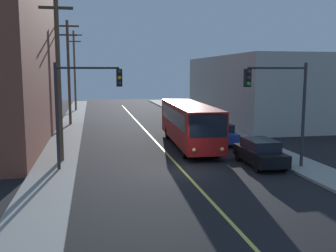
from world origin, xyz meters
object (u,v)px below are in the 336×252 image
(traffic_signal_left_corner, at_px, (85,96))
(fire_hydrant, at_px, (267,145))
(utility_pole_near, at_px, (58,65))
(parked_car_black, at_px, (260,152))
(traffic_signal_right_corner, at_px, (280,96))
(city_bus, at_px, (189,122))
(utility_pole_far, at_px, (75,67))
(utility_pole_mid, at_px, (69,68))
(parked_car_blue, at_px, (220,133))

(traffic_signal_left_corner, xyz_separation_m, fire_hydrant, (12.26, 2.29, -3.72))
(utility_pole_near, height_order, fire_hydrant, utility_pole_near)
(parked_car_black, relative_size, traffic_signal_right_corner, 0.74)
(city_bus, relative_size, fire_hydrant, 14.58)
(parked_car_black, height_order, fire_hydrant, parked_car_black)
(city_bus, bearing_deg, utility_pole_far, 108.11)
(utility_pole_far, bearing_deg, parked_car_black, -71.42)
(utility_pole_near, height_order, utility_pole_mid, utility_pole_mid)
(utility_pole_far, relative_size, traffic_signal_left_corner, 1.89)
(utility_pole_far, xyz_separation_m, fire_hydrant, (14.22, -33.08, -5.75))
(traffic_signal_left_corner, height_order, traffic_signal_right_corner, same)
(utility_pole_far, bearing_deg, utility_pole_near, -89.29)
(traffic_signal_left_corner, bearing_deg, parked_car_black, -5.30)
(traffic_signal_right_corner, xyz_separation_m, fire_hydrant, (1.44, 4.32, -3.72))
(traffic_signal_right_corner, bearing_deg, utility_pole_near, 161.04)
(utility_pole_near, relative_size, utility_pole_mid, 1.00)
(parked_car_blue, distance_m, traffic_signal_left_corner, 12.63)
(utility_pole_far, xyz_separation_m, traffic_signal_right_corner, (12.78, -37.39, -2.03))
(parked_car_blue, xyz_separation_m, utility_pole_mid, (-12.16, 13.15, 5.21))
(city_bus, xyz_separation_m, utility_pole_mid, (-9.53, 13.58, 4.23))
(city_bus, xyz_separation_m, traffic_signal_right_corner, (3.21, -8.14, 2.49))
(utility_pole_far, distance_m, fire_hydrant, 36.46)
(city_bus, height_order, parked_car_black, city_bus)
(utility_pole_near, relative_size, fire_hydrant, 12.79)
(parked_car_blue, xyz_separation_m, utility_pole_near, (-11.79, -4.32, 5.19))
(utility_pole_far, relative_size, traffic_signal_right_corner, 1.89)
(traffic_signal_left_corner, bearing_deg, parked_car_blue, 32.57)
(utility_pole_mid, distance_m, traffic_signal_left_corner, 19.86)
(parked_car_blue, height_order, utility_pole_mid, utility_pole_mid)
(parked_car_blue, distance_m, utility_pole_near, 13.59)
(parked_car_blue, height_order, utility_pole_far, utility_pole_far)
(city_bus, bearing_deg, traffic_signal_right_corner, -68.47)
(city_bus, relative_size, parked_car_blue, 2.76)
(utility_pole_mid, height_order, utility_pole_far, utility_pole_far)
(parked_car_black, height_order, utility_pole_mid, utility_pole_mid)
(city_bus, bearing_deg, utility_pole_near, -156.99)
(city_bus, distance_m, parked_car_blue, 2.84)
(utility_pole_near, bearing_deg, parked_car_blue, 20.12)
(utility_pole_near, distance_m, utility_pole_mid, 17.48)
(city_bus, height_order, traffic_signal_left_corner, traffic_signal_left_corner)
(utility_pole_far, bearing_deg, fire_hydrant, -66.74)
(utility_pole_mid, distance_m, utility_pole_far, 15.67)
(parked_car_black, bearing_deg, city_bus, 110.48)
(fire_hydrant, bearing_deg, utility_pole_far, 113.26)
(traffic_signal_right_corner, bearing_deg, utility_pole_mid, 120.40)
(city_bus, distance_m, utility_pole_mid, 17.12)
(parked_car_blue, distance_m, fire_hydrant, 4.71)
(parked_car_black, bearing_deg, utility_pole_far, 108.58)
(parked_car_blue, bearing_deg, fire_hydrant, -64.59)
(utility_pole_mid, relative_size, traffic_signal_left_corner, 1.80)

